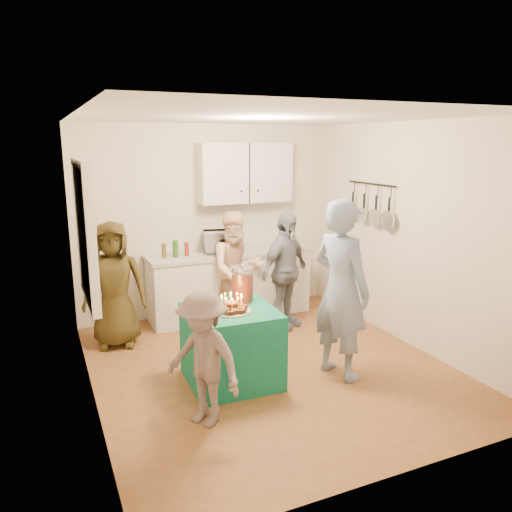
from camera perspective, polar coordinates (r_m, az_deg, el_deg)
name	(u,v)px	position (r m, az deg, el deg)	size (l,w,h in m)	color
floor	(269,366)	(5.51, 1.51, -12.50)	(4.00, 4.00, 0.00)	brown
ceiling	(271,117)	(4.98, 1.69, 15.62)	(4.00, 4.00, 0.00)	white
back_wall	(208,221)	(6.92, -5.54, 4.01)	(3.60, 3.60, 0.00)	silver
left_wall	(85,266)	(4.63, -18.97, -1.09)	(4.00, 4.00, 0.00)	silver
right_wall	(410,236)	(6.07, 17.15, 2.24)	(4.00, 4.00, 0.00)	silver
window_night	(83,232)	(4.88, -19.16, 2.58)	(0.04, 1.00, 1.20)	black
counter	(230,286)	(6.90, -3.02, -3.39)	(2.20, 0.58, 0.86)	white
countertop	(229,253)	(6.78, -3.06, 0.30)	(2.24, 0.62, 0.05)	beige
upper_cabinet	(245,173)	(6.88, -1.26, 9.47)	(1.30, 0.30, 0.80)	white
pot_rack	(369,204)	(6.52, 12.76, 5.86)	(0.12, 1.00, 0.60)	black
microwave	(223,242)	(6.72, -3.75, 1.65)	(0.52, 0.35, 0.29)	white
party_table	(231,345)	(5.06, -2.85, -10.18)	(0.85, 0.85, 0.76)	#0F694A
donut_cake	(232,303)	(4.83, -2.81, -5.36)	(0.38, 0.38, 0.18)	#381C0C
punch_jar	(242,285)	(5.12, -1.56, -3.34)	(0.22, 0.22, 0.34)	red
man_birthday	(341,290)	(5.08, 9.68, -3.80)	(0.67, 0.44, 1.84)	#8196BB
woman_back_left	(114,285)	(6.03, -15.92, -3.17)	(0.73, 0.47, 1.49)	brown
woman_back_center	(237,269)	(6.46, -2.24, -1.53)	(0.73, 0.57, 1.51)	#F3AD7F
woman_back_right	(285,271)	(6.39, 3.34, -1.69)	(0.89, 0.37, 1.51)	black
child_near_left	(203,359)	(4.29, -6.04, -11.64)	(0.76, 0.44, 1.17)	#60504D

